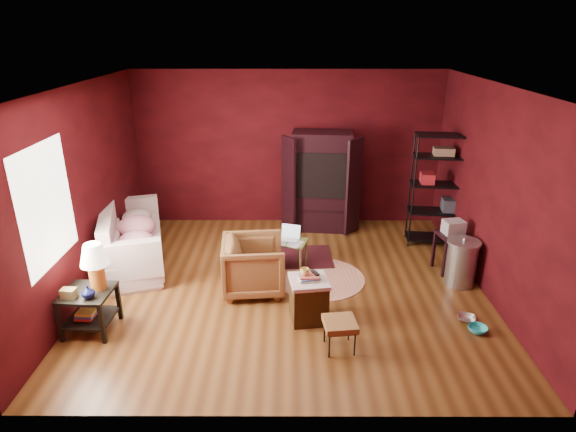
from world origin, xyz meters
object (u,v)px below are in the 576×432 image
object	(u,v)px
hamper	(309,299)
laptop_desk	(289,243)
sofa	(130,238)
wire_shelving	(440,185)
tv_armoire	(321,180)
armchair	(254,263)
side_table	(92,280)

from	to	relation	value
hamper	laptop_desk	bearing A→B (deg)	100.45
sofa	wire_shelving	bearing A→B (deg)	-99.35
laptop_desk	tv_armoire	distance (m)	1.76
armchair	wire_shelving	size ratio (longest dim) A/B	0.45
sofa	side_table	size ratio (longest dim) A/B	1.89
sofa	side_table	distance (m)	1.81
armchair	side_table	bearing A→B (deg)	111.33
armchair	laptop_desk	distance (m)	0.82
armchair	tv_armoire	distance (m)	2.53
laptop_desk	wire_shelving	xyz separation A→B (m)	(2.50, 0.94, 0.62)
armchair	side_table	distance (m)	2.09
sofa	wire_shelving	size ratio (longest dim) A/B	1.12
side_table	tv_armoire	size ratio (longest dim) A/B	0.63
side_table	tv_armoire	xyz separation A→B (m)	(2.93, 3.16, 0.26)
hamper	wire_shelving	xyz separation A→B (m)	(2.24, 2.32, 0.74)
sofa	armchair	xyz separation A→B (m)	(1.99, -0.87, 0.01)
side_table	laptop_desk	distance (m)	2.84
sofa	hamper	size ratio (longest dim) A/B	3.24
armchair	tv_armoire	size ratio (longest dim) A/B	0.48
laptop_desk	sofa	bearing A→B (deg)	-167.27
side_table	laptop_desk	world-z (taller)	side_table
wire_shelving	tv_armoire	bearing A→B (deg)	167.37
side_table	wire_shelving	distance (m)	5.48
side_table	armchair	bearing A→B (deg)	26.24
laptop_desk	wire_shelving	bearing A→B (deg)	37.93
tv_armoire	wire_shelving	world-z (taller)	wire_shelving
side_table	tv_armoire	world-z (taller)	tv_armoire
sofa	hamper	bearing A→B (deg)	-137.90
sofa	armchair	distance (m)	2.17
hamper	wire_shelving	world-z (taller)	wire_shelving
tv_armoire	laptop_desk	bearing A→B (deg)	-105.10
sofa	laptop_desk	world-z (taller)	sofa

